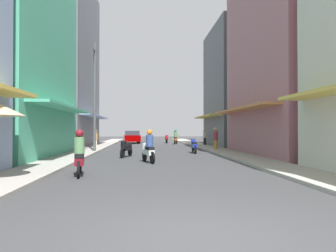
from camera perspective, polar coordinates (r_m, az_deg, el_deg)
ground_plane at (r=23.34m, az=-2.72°, el=-4.54°), size 99.82×99.82×0.00m
sidewalk_left at (r=23.67m, az=-14.32°, el=-4.32°), size 1.86×53.37×0.12m
sidewalk_right at (r=23.96m, az=8.73°, el=-4.29°), size 1.86×53.37×0.12m
building_left_mid at (r=20.92m, az=-28.01°, el=17.85°), size 7.05×10.57×16.39m
building_left_far at (r=31.56m, az=-19.35°, el=10.80°), size 7.05×11.70×15.67m
building_right_mid at (r=21.37m, az=22.42°, el=13.70°), size 7.05×10.22×13.73m
building_right_far at (r=30.51m, az=13.57°, el=6.83°), size 7.05×8.48×11.10m
motorbike_orange at (r=34.11m, az=1.41°, el=-2.13°), size 0.68×1.77×1.58m
motorbike_maroon at (r=11.15m, az=-15.79°, el=-5.12°), size 0.57×1.80×1.58m
motorbike_red at (r=36.68m, az=-0.26°, el=-2.34°), size 0.55×1.81×0.96m
motorbike_white at (r=15.00m, az=-3.58°, el=-3.99°), size 0.71×1.76×1.58m
motorbike_black at (r=18.13m, az=-7.63°, el=-4.05°), size 0.73×1.75×0.96m
motorbike_blue at (r=21.13m, az=4.75°, el=-3.57°), size 0.55×1.81×0.96m
parked_car at (r=36.49m, az=-6.57°, el=-1.98°), size 2.09×4.23×1.45m
pedestrian_crossing at (r=23.54m, az=8.68°, el=-2.10°), size 0.44×0.44×1.75m
pedestrian_midway at (r=27.67m, az=-13.04°, el=-2.32°), size 0.34×0.34×1.55m
pedestrian_foreground at (r=30.64m, az=6.71°, el=-2.04°), size 0.34×0.34×1.68m
utility_pole at (r=22.21m, az=-13.19°, el=5.27°), size 0.20×1.20×7.57m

